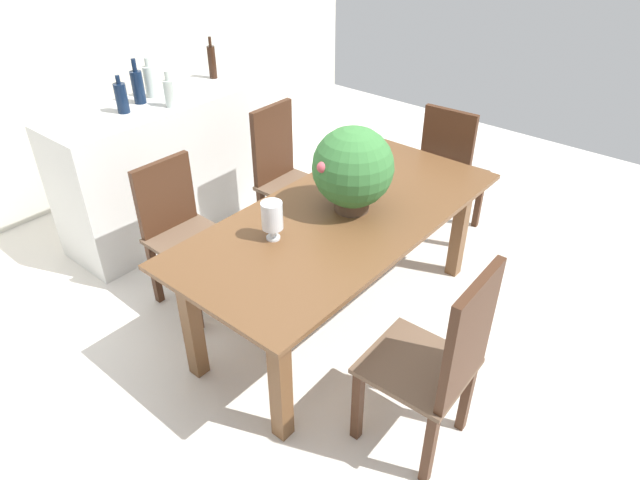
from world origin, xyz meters
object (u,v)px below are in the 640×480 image
at_px(wine_bottle_clear, 212,61).
at_px(wine_bottle_green, 138,86).
at_px(crystal_vase_left, 272,217).
at_px(chair_far_right, 283,171).
at_px(wine_glass, 341,166).
at_px(wine_bottle_tall, 150,81).
at_px(flower_centerpiece, 353,168).
at_px(wine_bottle_amber, 121,98).
at_px(chair_far_left, 181,228).
at_px(chair_near_left, 442,359).
at_px(dining_table, 342,232).
at_px(crystal_vase_center_near, 360,151).
at_px(chair_foot_end, 449,169).
at_px(wine_bottle_dark, 169,93).
at_px(kitchen_counter, 168,166).

relative_size(wine_bottle_clear, wine_bottle_green, 1.02).
relative_size(crystal_vase_left, wine_bottle_green, 0.71).
relative_size(chair_far_right, wine_bottle_green, 3.37).
distance_m(wine_glass, wine_bottle_clear, 1.60).
bearing_deg(wine_bottle_clear, wine_bottle_tall, 179.19).
height_order(flower_centerpiece, wine_bottle_amber, wine_bottle_amber).
distance_m(chair_far_left, chair_near_left, 1.80).
xyz_separation_m(chair_far_left, wine_bottle_green, (0.41, 0.85, 0.59)).
bearing_deg(flower_centerpiece, dining_table, 178.44).
bearing_deg(flower_centerpiece, crystal_vase_center_near, 31.66).
bearing_deg(wine_glass, wine_bottle_tall, 97.59).
bearing_deg(chair_foot_end, crystal_vase_left, 81.65).
distance_m(crystal_vase_left, wine_bottle_amber, 1.58).
distance_m(wine_glass, wine_bottle_dark, 1.33).
xyz_separation_m(crystal_vase_center_near, wine_bottle_tall, (-0.41, 1.53, 0.22)).
bearing_deg(dining_table, wine_bottle_amber, 97.54).
bearing_deg(wine_bottle_clear, chair_far_left, -141.17).
xyz_separation_m(chair_far_left, wine_bottle_tall, (0.54, 0.89, 0.59)).
relative_size(chair_foot_end, chair_far_right, 1.01).
distance_m(chair_near_left, wine_bottle_clear, 2.95).
bearing_deg(chair_foot_end, chair_far_left, 58.26).
xyz_separation_m(crystal_vase_left, wine_glass, (0.71, 0.11, -0.02)).
bearing_deg(crystal_vase_center_near, wine_bottle_tall, 104.91).
bearing_deg(chair_far_left, wine_bottle_dark, 52.85).
bearing_deg(wine_glass, chair_far_right, 75.83).
relative_size(wine_bottle_green, wine_bottle_dark, 1.26).
height_order(chair_far_right, wine_bottle_clear, wine_bottle_clear).
xyz_separation_m(crystal_vase_center_near, wine_bottle_green, (-0.53, 1.49, 0.23)).
bearing_deg(wine_bottle_dark, chair_near_left, -101.62).
distance_m(crystal_vase_left, wine_bottle_dark, 1.49).
relative_size(dining_table, flower_centerpiece, 4.18).
height_order(kitchen_counter, wine_bottle_green, wine_bottle_green).
bearing_deg(crystal_vase_center_near, crystal_vase_left, -172.06).
bearing_deg(wine_bottle_dark, wine_bottle_tall, 81.97).
height_order(crystal_vase_center_near, wine_bottle_dark, wine_bottle_dark).
xyz_separation_m(crystal_vase_left, crystal_vase_center_near, (0.91, 0.13, 0.00)).
relative_size(chair_foot_end, wine_bottle_dark, 4.27).
xyz_separation_m(chair_near_left, wine_bottle_tall, (0.54, 2.69, 0.53)).
bearing_deg(wine_bottle_amber, chair_foot_end, -48.99).
relative_size(chair_far_left, kitchen_counter, 0.57).
relative_size(chair_far_right, wine_bottle_dark, 4.24).
relative_size(dining_table, crystal_vase_left, 9.50).
relative_size(chair_far_right, kitchen_counter, 0.63).
bearing_deg(wine_bottle_amber, wine_bottle_dark, -29.11).
bearing_deg(wine_bottle_clear, dining_table, -110.00).
distance_m(crystal_vase_center_near, wine_bottle_tall, 1.60).
distance_m(crystal_vase_left, crystal_vase_center_near, 0.92).
bearing_deg(crystal_vase_left, wine_bottle_dark, 71.44).
bearing_deg(kitchen_counter, wine_bottle_tall, 68.65).
xyz_separation_m(kitchen_counter, wine_bottle_amber, (-0.27, -0.01, 0.60)).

